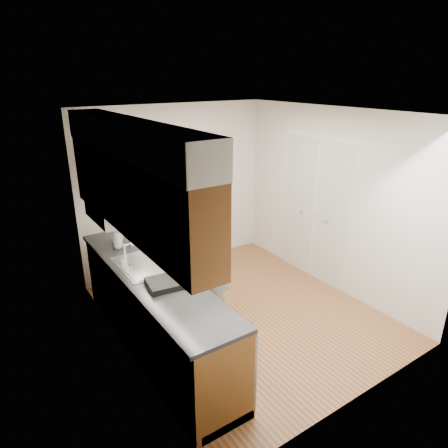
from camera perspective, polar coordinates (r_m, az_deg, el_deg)
name	(u,v)px	position (r m, az deg, el deg)	size (l,w,h in m)	color
floor	(243,313)	(5.26, 2.73, -12.60)	(3.50, 3.50, 0.00)	#9A633A
ceiling	(247,112)	(4.42, 3.29, 15.65)	(3.50, 3.50, 0.00)	white
wall_left	(122,252)	(4.04, -14.39, -3.86)	(0.02, 3.50, 2.50)	silver
wall_right	(333,201)	(5.68, 15.25, 3.19)	(0.02, 3.50, 2.50)	silver
wall_back	(176,189)	(6.12, -6.88, 5.01)	(3.00, 0.02, 2.50)	silver
counter	(155,309)	(4.49, -9.85, -11.90)	(0.64, 2.80, 1.30)	brown
upper_cabinets	(131,179)	(3.91, -13.20, 6.29)	(0.47, 2.80, 1.21)	brown
closet_door	(315,211)	(5.93, 12.82, 1.85)	(0.02, 1.22, 2.05)	silver
floor_mat	(211,320)	(5.11, -1.93, -13.60)	(0.52, 0.89, 0.02)	slate
person	(210,249)	(4.63, -2.08, -3.62)	(0.68, 0.45, 1.93)	#8AA3A8
soap_bottle_a	(117,236)	(4.88, -15.02, -1.71)	(0.11, 0.11, 0.29)	silver
soap_bottle_b	(133,237)	(4.93, -12.92, -1.78)	(0.09, 0.10, 0.21)	silver
soap_bottle_c	(117,236)	(5.01, -15.03, -1.73)	(0.15, 0.15, 0.19)	silver
dish_rack	(167,283)	(3.98, -8.19, -8.33)	(0.37, 0.31, 0.06)	black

